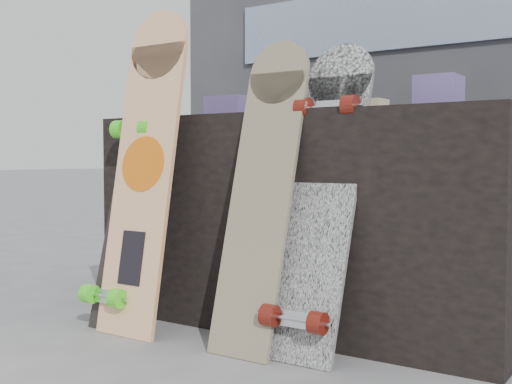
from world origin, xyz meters
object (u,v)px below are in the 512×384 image
Objects in this scene: vendor_table at (308,220)px; skateboard_dark at (131,196)px; longboard_geisha at (145,159)px; longboard_celtic at (263,183)px; longboard_cascadia at (321,190)px.

vendor_table is 1.67× the size of skateboard_dark.
skateboard_dark is at bearing 166.77° from longboard_geisha.
longboard_celtic reaches higher than skateboard_dark.
longboard_geisha is 0.17m from skateboard_dark.
longboard_geisha is at bearing -136.65° from vendor_table.
longboard_geisha reaches higher than longboard_cascadia.
longboard_cascadia is 1.08× the size of skateboard_dark.
longboard_celtic reaches higher than longboard_cascadia.
longboard_cascadia reaches higher than vendor_table.
longboard_geisha is at bearing -13.23° from skateboard_dark.
longboard_cascadia is at bearing -54.24° from vendor_table.
longboard_celtic is 0.58m from skateboard_dark.
longboard_geisha is at bearing -170.69° from longboard_cascadia.
longboard_celtic is (0.03, -0.37, 0.16)m from vendor_table.
skateboard_dark is (-0.58, -0.03, -0.06)m from longboard_celtic.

